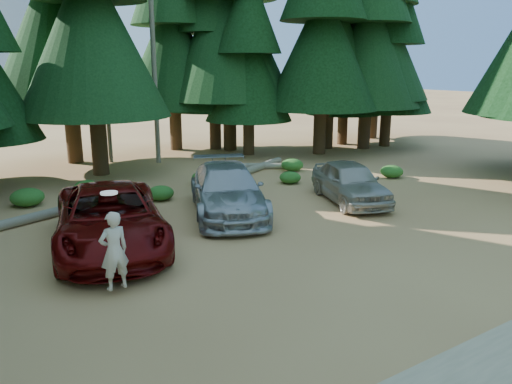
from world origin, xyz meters
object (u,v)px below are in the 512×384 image
(log_right, at_px, (255,168))
(log_mid, at_px, (252,166))
(red_pickup, at_px, (110,218))
(frisbee_player, at_px, (114,250))
(silver_minivan_center, at_px, (227,190))
(log_left, at_px, (45,215))
(silver_minivan_right, at_px, (350,182))

(log_right, bearing_deg, log_mid, 39.40)
(red_pickup, relative_size, frisbee_player, 2.81)
(log_mid, bearing_deg, silver_minivan_center, -95.57)
(silver_minivan_center, distance_m, log_mid, 7.57)
(log_left, relative_size, log_right, 0.87)
(silver_minivan_right, xyz_separation_m, log_left, (-9.80, 3.79, -0.59))
(log_mid, relative_size, log_right, 0.69)
(red_pickup, relative_size, silver_minivan_center, 1.08)
(log_mid, bearing_deg, log_right, -79.04)
(frisbee_player, bearing_deg, log_mid, -140.64)
(log_right, bearing_deg, silver_minivan_right, -117.98)
(silver_minivan_center, height_order, log_mid, silver_minivan_center)
(red_pickup, distance_m, silver_minivan_center, 4.43)
(silver_minivan_center, bearing_deg, log_mid, 73.83)
(silver_minivan_right, xyz_separation_m, log_mid, (0.25, 7.00, -0.61))
(red_pickup, height_order, log_left, red_pickup)
(silver_minivan_right, height_order, log_right, silver_minivan_right)
(log_right, bearing_deg, silver_minivan_center, -158.81)
(silver_minivan_center, relative_size, log_mid, 1.62)
(log_left, bearing_deg, log_mid, -2.53)
(silver_minivan_center, relative_size, log_right, 1.11)
(red_pickup, height_order, log_mid, red_pickup)
(red_pickup, distance_m, log_left, 3.94)
(silver_minivan_right, bearing_deg, log_mid, 108.39)
(log_left, xyz_separation_m, log_right, (9.79, 2.56, 0.00))
(log_left, height_order, log_right, log_right)
(log_left, bearing_deg, silver_minivan_right, -41.35)
(red_pickup, xyz_separation_m, silver_minivan_center, (4.29, 1.10, -0.03))
(silver_minivan_center, distance_m, frisbee_player, 6.54)
(log_mid, xyz_separation_m, log_right, (-0.27, -0.65, 0.02))
(log_mid, bearing_deg, red_pickup, -108.96)
(red_pickup, height_order, silver_minivan_right, red_pickup)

